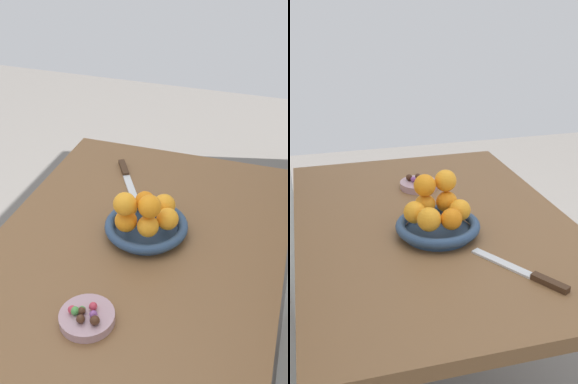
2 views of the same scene
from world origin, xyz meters
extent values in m
cube|color=brown|center=(0.00, 0.00, 0.72)|extent=(1.10, 0.76, 0.04)
cylinder|color=brown|center=(0.49, -0.32, 0.35)|extent=(0.05, 0.05, 0.70)
cylinder|color=brown|center=(0.49, 0.32, 0.35)|extent=(0.05, 0.05, 0.70)
cylinder|color=navy|center=(-0.09, 0.01, 0.75)|extent=(0.18, 0.18, 0.01)
torus|color=navy|center=(-0.09, 0.01, 0.77)|extent=(0.22, 0.22, 0.03)
cylinder|color=#B28C99|center=(0.24, -0.02, 0.75)|extent=(0.12, 0.12, 0.02)
sphere|color=orange|center=(-0.04, -0.03, 0.81)|extent=(0.06, 0.06, 0.06)
sphere|color=orange|center=(-0.03, 0.03, 0.81)|extent=(0.06, 0.06, 0.06)
sphere|color=orange|center=(-0.08, 0.07, 0.81)|extent=(0.06, 0.06, 0.06)
sphere|color=orange|center=(-0.13, 0.05, 0.81)|extent=(0.06, 0.06, 0.06)
sphere|color=orange|center=(-0.14, -0.01, 0.81)|extent=(0.06, 0.06, 0.06)
sphere|color=orange|center=(-0.10, -0.05, 0.81)|extent=(0.06, 0.06, 0.06)
sphere|color=orange|center=(-0.03, -0.03, 0.87)|extent=(0.06, 0.06, 0.06)
sphere|color=orange|center=(-0.04, 0.03, 0.87)|extent=(0.06, 0.06, 0.06)
sphere|color=#472819|center=(0.25, -0.03, 0.77)|extent=(0.02, 0.02, 0.02)
sphere|color=#472819|center=(0.26, 0.01, 0.77)|extent=(0.02, 0.02, 0.02)
sphere|color=#8C4C99|center=(0.25, 0.00, 0.77)|extent=(0.02, 0.02, 0.02)
sphere|color=#4C9947|center=(0.24, -0.03, 0.77)|extent=(0.02, 0.02, 0.02)
sphere|color=#C6384C|center=(0.23, -0.01, 0.77)|extent=(0.02, 0.02, 0.02)
sphere|color=#4C9947|center=(0.25, -0.04, 0.77)|extent=(0.02, 0.02, 0.02)
sphere|color=#C6384C|center=(0.25, -0.05, 0.77)|extent=(0.02, 0.02, 0.02)
sphere|color=#472819|center=(0.27, -0.02, 0.77)|extent=(0.02, 0.02, 0.02)
cube|color=#3F2819|center=(-0.38, -0.16, 0.75)|extent=(0.09, 0.06, 0.01)
cube|color=silver|center=(-0.27, -0.10, 0.74)|extent=(0.16, 0.11, 0.01)
camera|label=1|loc=(0.89, 0.32, 1.56)|focal=45.00mm
camera|label=2|loc=(-1.18, 0.32, 1.34)|focal=45.00mm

